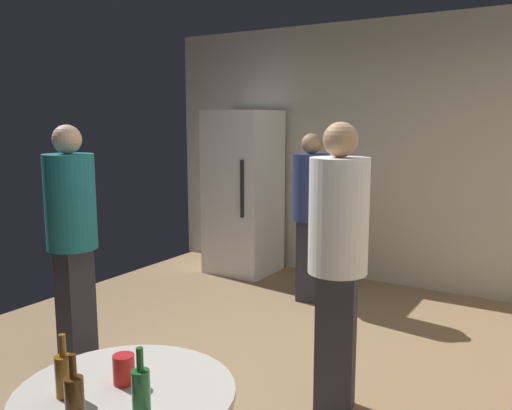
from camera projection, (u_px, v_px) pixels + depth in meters
name	position (u px, v px, depth m)	size (l,w,h in m)	color
ground_plane	(258.00, 393.00, 3.47)	(5.20, 5.20, 0.10)	#9E7C56
wall_back	(393.00, 154.00, 5.46)	(5.32, 0.06, 2.70)	beige
refrigerator	(243.00, 192.00, 5.97)	(0.70, 0.68, 1.80)	white
beer_bottle_amber	(64.00, 374.00, 1.88)	(0.06, 0.06, 0.23)	#8C5919
beer_bottle_brown	(74.00, 397.00, 1.72)	(0.06, 0.06, 0.23)	#593314
beer_bottle_green	(141.00, 390.00, 1.77)	(0.06, 0.06, 0.23)	#26662D
plastic_cup_red	(124.00, 369.00, 1.98)	(0.08, 0.08, 0.11)	red
person_in_teal_shirt	(72.00, 227.00, 3.67)	(0.34, 0.34, 1.67)	#2D2D38
person_in_navy_shirt	(311.00, 205.00, 4.96)	(0.38, 0.38, 1.58)	#2D2D38
person_in_white_shirt	(338.00, 246.00, 3.06)	(0.41, 0.41, 1.69)	#2D2D38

